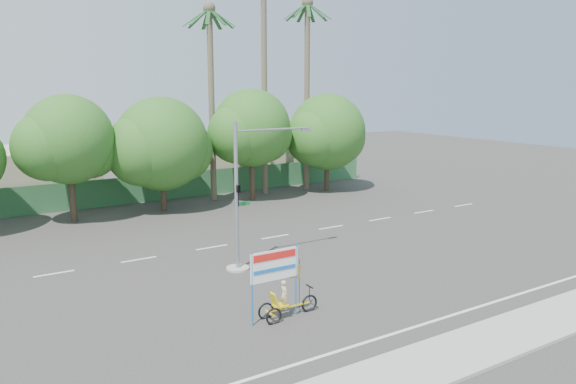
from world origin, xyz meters
TOP-DOWN VIEW (x-y plane):
  - ground at (0.00, 0.00)m, footprint 120.00×120.00m
  - sidewalk_near at (0.00, -7.50)m, footprint 50.00×2.40m
  - fence at (0.00, 21.50)m, footprint 38.00×0.08m
  - building_left at (-10.00, 26.00)m, footprint 12.00×8.00m
  - building_right at (8.00, 26.00)m, footprint 14.00×8.00m
  - tree_left at (-7.05, 18.00)m, footprint 6.66×5.60m
  - tree_center at (-1.05, 18.00)m, footprint 7.62×6.40m
  - tree_right at (5.95, 18.00)m, footprint 6.90×5.80m
  - tree_far_right at (12.95, 18.00)m, footprint 7.38×6.20m
  - palm_tall at (8.00, 19.50)m, footprint 3.73×3.79m
  - palm_mid at (12.00, 19.50)m, footprint 3.73×3.79m
  - palm_short at (3.50, 19.50)m, footprint 3.73×3.79m
  - traffic_signal at (-2.20, 3.98)m, footprint 4.72×1.10m
  - trike_billboard at (-3.75, -1.94)m, footprint 2.90×0.66m

SIDE VIEW (x-z plane):
  - ground at x=0.00m, z-range 0.00..0.00m
  - sidewalk_near at x=0.00m, z-range 0.00..0.12m
  - fence at x=0.00m, z-range 0.00..2.00m
  - trike_billboard at x=-3.75m, z-range -0.28..2.57m
  - building_right at x=8.00m, z-range 0.00..3.60m
  - building_left at x=-10.00m, z-range 0.00..4.00m
  - traffic_signal at x=-2.20m, z-range -0.58..6.42m
  - tree_center at x=-1.05m, z-range 0.54..8.39m
  - tree_far_right at x=12.95m, z-range 0.68..8.61m
  - tree_left at x=-7.05m, z-range 1.02..9.09m
  - tree_right at x=5.95m, z-range 1.06..9.42m
  - palm_short at x=3.50m, z-range 1.64..16.09m
  - palm_mid at x=12.00m, z-range 1.67..17.12m
  - palm_tall at x=8.00m, z-range 1.74..19.19m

